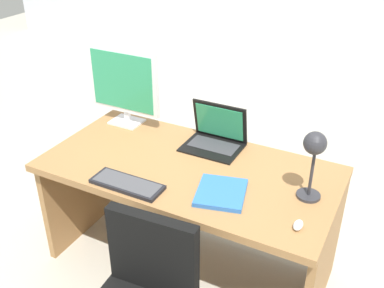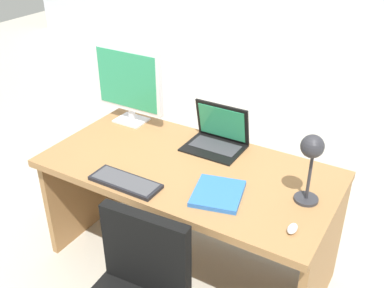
{
  "view_description": "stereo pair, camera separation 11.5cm",
  "coord_description": "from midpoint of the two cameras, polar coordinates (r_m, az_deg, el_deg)",
  "views": [
    {
      "loc": [
        1.0,
        -1.88,
        2.05
      ],
      "look_at": [
        0.0,
        0.04,
        0.84
      ],
      "focal_mm": 42.28,
      "sensor_mm": 36.0,
      "label": 1
    },
    {
      "loc": [
        1.1,
        -1.82,
        2.05
      ],
      "look_at": [
        0.0,
        0.04,
        0.84
      ],
      "focal_mm": 42.28,
      "sensor_mm": 36.0,
      "label": 2
    }
  ],
  "objects": [
    {
      "name": "keyboard",
      "position": [
        2.37,
        -9.56,
        -5.02
      ],
      "size": [
        0.39,
        0.14,
        0.02
      ],
      "color": "black",
      "rests_on": "desk"
    },
    {
      "name": "laptop",
      "position": [
        2.69,
        1.9,
        1.42
      ],
      "size": [
        0.34,
        0.27,
        0.25
      ],
      "color": "black",
      "rests_on": "desk"
    },
    {
      "name": "monitor",
      "position": [
        2.91,
        -9.75,
        7.59
      ],
      "size": [
        0.5,
        0.16,
        0.5
      ],
      "color": "silver",
      "rests_on": "desk"
    },
    {
      "name": "desk_lamp",
      "position": [
        2.16,
        13.68,
        -0.99
      ],
      "size": [
        0.12,
        0.14,
        0.38
      ],
      "color": "#2D2D33",
      "rests_on": "desk"
    },
    {
      "name": "ground",
      "position": [
        4.06,
        8.73,
        -1.47
      ],
      "size": [
        12.0,
        12.0,
        0.0
      ],
      "primitive_type": "plane",
      "color": "#B7B2A3"
    },
    {
      "name": "book",
      "position": [
        2.28,
        2.24,
        -6.16
      ],
      "size": [
        0.3,
        0.32,
        0.02
      ],
      "color": "blue",
      "rests_on": "desk"
    },
    {
      "name": "desk",
      "position": [
        2.65,
        -1.21,
        -5.95
      ],
      "size": [
        1.63,
        0.82,
        0.72
      ],
      "color": "#9E7042",
      "rests_on": "ground"
    },
    {
      "name": "mouse",
      "position": [
        2.11,
        11.72,
        -10.01
      ],
      "size": [
        0.04,
        0.08,
        0.03
      ],
      "color": "silver",
      "rests_on": "desk"
    }
  ]
}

